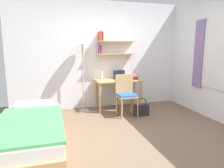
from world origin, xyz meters
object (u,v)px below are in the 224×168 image
at_px(standing_lamp, 82,44).
at_px(laptop, 120,77).
at_px(book_stack, 134,77).
at_px(handbag, 141,110).
at_px(water_bottle, 101,76).
at_px(desk_chair, 126,93).
at_px(bed, 31,134).
at_px(desk, 118,85).

bearing_deg(standing_lamp, laptop, 2.83).
relative_size(book_stack, handbag, 0.62).
xyz_separation_m(laptop, water_bottle, (-0.48, -0.09, 0.05)).
relative_size(desk_chair, water_bottle, 4.23).
bearing_deg(laptop, standing_lamp, -177.17).
relative_size(bed, desk, 1.71).
bearing_deg(laptop, bed, -138.78).
xyz_separation_m(laptop, book_stack, (0.33, -0.12, -0.00)).
xyz_separation_m(desk, laptop, (0.07, 0.08, 0.19)).
bearing_deg(standing_lamp, book_stack, -3.45).
height_order(bed, desk_chair, desk_chair).
height_order(laptop, book_stack, laptop).
bearing_deg(laptop, book_stack, -20.06).
bearing_deg(book_stack, desk_chair, -128.85).
bearing_deg(water_bottle, handbag, -41.09).
height_order(water_bottle, handbag, water_bottle).
relative_size(desk, book_stack, 4.34).
bearing_deg(desk_chair, handbag, -28.56).
distance_m(bed, laptop, 2.63).
bearing_deg(desk, water_bottle, -178.45).
height_order(desk, standing_lamp, standing_lamp).
height_order(bed, laptop, laptop).
height_order(desk, book_stack, book_stack).
distance_m(desk_chair, laptop, 0.64).
xyz_separation_m(bed, water_bottle, (1.45, 1.60, 0.59)).
bearing_deg(bed, laptop, 41.22).
xyz_separation_m(desk_chair, standing_lamp, (-0.87, 0.53, 1.07)).
bearing_deg(bed, water_bottle, 47.92).
bearing_deg(book_stack, bed, -145.16).
bearing_deg(water_bottle, bed, -132.08).
relative_size(bed, book_stack, 7.44).
height_order(desk_chair, water_bottle, water_bottle).
xyz_separation_m(desk, water_bottle, (-0.41, -0.01, 0.24)).
bearing_deg(handbag, desk_chair, 151.44).
relative_size(laptop, water_bottle, 1.43).
height_order(laptop, handbag, laptop).
bearing_deg(handbag, water_bottle, 138.91).
xyz_separation_m(standing_lamp, book_stack, (1.24, -0.07, -0.80)).
height_order(desk_chair, handbag, desk_chair).
relative_size(desk_chair, laptop, 2.96).
relative_size(standing_lamp, handbag, 4.42).
bearing_deg(water_bottle, book_stack, -2.18).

